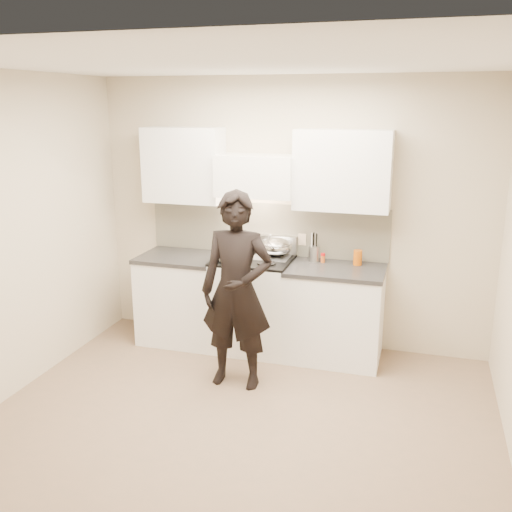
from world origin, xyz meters
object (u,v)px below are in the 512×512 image
Objects in this scene: counter_right at (335,313)px; stove at (253,303)px; person at (237,291)px; wok at (276,246)px; utensil_crock at (314,252)px.

stove is at bearing -180.00° from counter_right.
counter_right is (0.83, 0.00, -0.01)m from stove.
person is (-0.74, -0.78, 0.41)m from counter_right.
stove is at bearing 95.73° from person.
stove is at bearing -144.09° from wok.
stove is 0.88m from person.
counter_right is 0.53× the size of person.
utensil_crock is at bearing 16.51° from stove.
utensil_crock is (-0.25, 0.17, 0.55)m from counter_right.
counter_right is 2.27× the size of wok.
utensil_crock is at bearing 62.07° from person.
wok reaches higher than utensil_crock.
stove is 3.36× the size of utensil_crock.
person is (0.09, -0.78, 0.39)m from stove.
person is (-0.49, -0.95, -0.14)m from utensil_crock.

